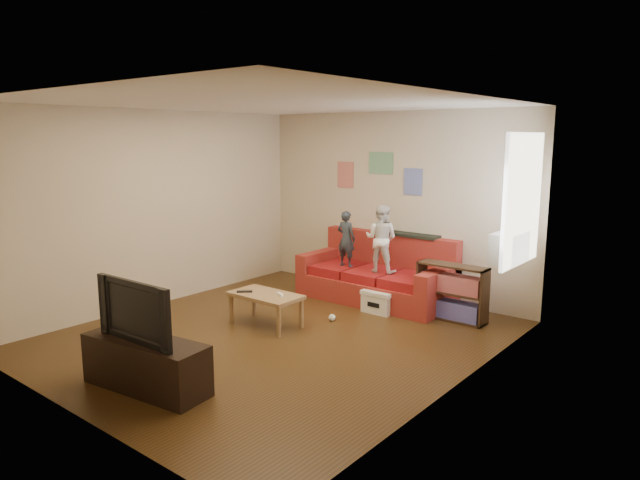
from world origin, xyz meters
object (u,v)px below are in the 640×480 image
Objects in this scene: child_a at (346,239)px; child_b at (381,239)px; tv_stand at (146,364)px; bookshelf at (452,295)px; file_box at (380,301)px; television at (143,309)px; coffee_table at (266,298)px; sofa at (378,277)px.

child_b is (0.60, -0.00, 0.07)m from child_a.
tv_stand is (0.42, -3.71, -0.63)m from child_a.
bookshelf is at bearing 63.34° from tv_stand.
television is (-0.40, -3.38, 0.62)m from file_box.
child_b reaches higher than bookshelf.
file_box is at bearing 59.52° from coffee_table.
bookshelf reaches higher than file_box.
child_b is 1.05× the size of bookshelf.
child_a is 0.63× the size of tv_stand.
sofa is 1.27m from bookshelf.
file_box is (0.81, -0.33, -0.72)m from child_a.
television is at bearing -78.52° from coffee_table.
file_box is at bearing 81.37° from television.
bookshelf is at bearing 68.82° from television.
child_b is 1.89m from coffee_table.
child_a reaches higher than file_box.
child_a is 0.90× the size of bookshelf.
sofa is at bearing 125.51° from file_box.
coffee_table is 2.10m from television.
sofa reaches higher than coffee_table.
child_a is 1.79m from bookshelf.
sofa is 2.31× the size of child_b.
bookshelf is at bearing 19.19° from file_box.
bookshelf is at bearing 167.07° from child_b.
child_b is 1.04× the size of coffee_table.
file_box is (-0.89, -0.31, -0.17)m from bookshelf.
child_a is at bearing 88.94° from tv_stand.
coffee_table is 0.91× the size of television.
file_box is 0.43× the size of television.
bookshelf is 0.90× the size of television.
bookshelf is at bearing 177.22° from child_a.
sofa reaches higher than bookshelf.
television is at bearing 94.17° from child_a.
tv_stand is at bearing -96.67° from file_box.
tv_stand is (-0.40, -3.38, 0.09)m from file_box.
coffee_table is 2.10× the size of file_box.
child_a is at bearing -158.84° from sofa.
child_b is 0.95× the size of television.
television is at bearing -96.67° from file_box.
tv_stand is (0.41, -2.02, -0.11)m from coffee_table.
coffee_table is (-0.59, -1.70, -0.58)m from child_b.
television reaches higher than tv_stand.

